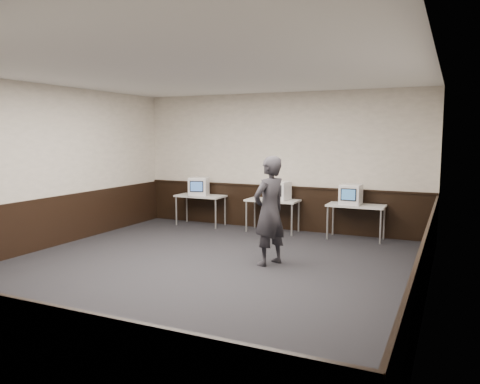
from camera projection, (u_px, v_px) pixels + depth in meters
name	position (u px, v px, depth m)	size (l,w,h in m)	color
floor	(193.00, 273.00, 7.57)	(8.00, 8.00, 0.00)	black
ceiling	(191.00, 71.00, 7.19)	(8.00, 8.00, 0.00)	white
back_wall	(279.00, 162.00, 10.98)	(7.00, 7.00, 0.00)	beige
left_wall	(32.00, 168.00, 8.83)	(8.00, 8.00, 0.00)	beige
right_wall	(431.00, 184.00, 5.92)	(8.00, 8.00, 0.00)	beige
wainscot_back	(278.00, 208.00, 11.10)	(6.98, 0.04, 1.00)	black
wainscot_left	(36.00, 225.00, 8.96)	(0.04, 7.98, 1.00)	black
wainscot_right	(425.00, 268.00, 6.06)	(0.04, 7.98, 1.00)	black
wainscot_rail	(278.00, 186.00, 11.02)	(6.98, 0.06, 0.04)	black
desk_left	(201.00, 198.00, 11.52)	(1.20, 0.60, 0.75)	silver
desk_center	(273.00, 203.00, 10.73)	(1.20, 0.60, 0.75)	silver
desk_right	(356.00, 208.00, 9.94)	(1.20, 0.60, 0.75)	silver
emac_left	(199.00, 186.00, 11.45)	(0.56, 0.57, 0.44)	white
emac_center	(279.00, 191.00, 10.65)	(0.47, 0.49, 0.43)	white
emac_right	(351.00, 194.00, 9.92)	(0.44, 0.48, 0.43)	white
person	(269.00, 211.00, 7.97)	(0.68, 0.45, 1.87)	#29282D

